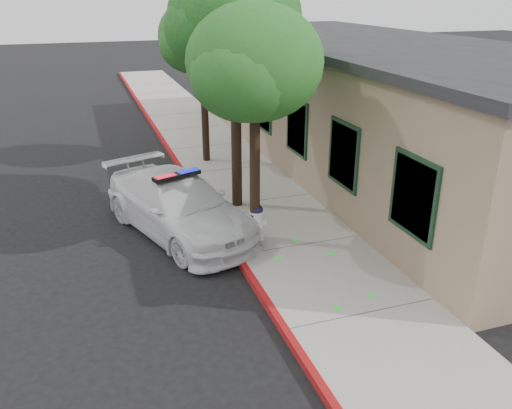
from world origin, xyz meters
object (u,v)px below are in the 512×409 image
object	(u,v)px
street_tree_mid	(235,24)
street_tree_far	(203,40)
street_tree_near	(255,68)
police_car	(179,205)
fire_hydrant	(256,221)
clapboard_building	(367,101)

from	to	relation	value
street_tree_mid	street_tree_far	xyz separation A→B (m)	(0.17, 4.26, -0.74)
street_tree_near	police_car	bearing A→B (deg)	141.39
fire_hydrant	street_tree_far	world-z (taller)	street_tree_far
street_tree_far	street_tree_mid	bearing A→B (deg)	-92.26
police_car	street_tree_mid	world-z (taller)	street_tree_mid
clapboard_building	fire_hydrant	distance (m)	8.14
street_tree_mid	street_tree_far	size ratio (longest dim) A/B	1.18
fire_hydrant	clapboard_building	bearing A→B (deg)	46.77
police_car	street_tree_mid	size ratio (longest dim) A/B	0.86
street_tree_far	police_car	bearing A→B (deg)	-111.02
fire_hydrant	street_tree_mid	distance (m)	4.95
street_tree_near	street_tree_far	world-z (taller)	street_tree_near
police_car	street_tree_near	bearing A→B (deg)	-58.46
clapboard_building	street_tree_mid	distance (m)	7.10
police_car	street_tree_far	size ratio (longest dim) A/B	1.01
clapboard_building	police_car	world-z (taller)	clapboard_building
street_tree_mid	street_tree_near	bearing A→B (deg)	-96.14
street_tree_near	street_tree_far	size ratio (longest dim) A/B	1.00
fire_hydrant	street_tree_near	bearing A→B (deg)	-155.35
clapboard_building	street_tree_far	distance (m)	6.08
street_tree_near	street_tree_mid	distance (m)	2.43
street_tree_near	street_tree_mid	world-z (taller)	street_tree_mid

